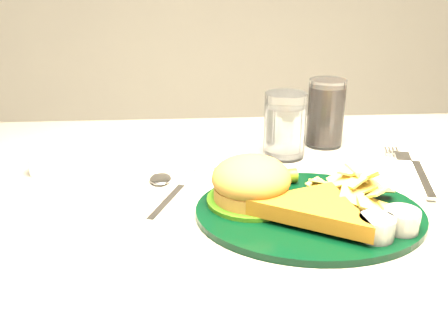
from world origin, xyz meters
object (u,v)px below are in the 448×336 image
at_px(dinner_plate, 310,193).
at_px(fork_napkin, 420,176).
at_px(cola_glass, 326,113).
at_px(water_glass, 285,125).

height_order(dinner_plate, fork_napkin, dinner_plate).
height_order(dinner_plate, cola_glass, cola_glass).
height_order(cola_glass, fork_napkin, cola_glass).
bearing_deg(dinner_plate, fork_napkin, 34.28).
distance_m(cola_glass, fork_napkin, 0.21).
relative_size(cola_glass, fork_napkin, 0.66).
xyz_separation_m(water_glass, cola_glass, (0.09, 0.05, 0.01)).
xyz_separation_m(dinner_plate, fork_napkin, (0.20, 0.11, -0.03)).
relative_size(dinner_plate, fork_napkin, 1.62).
xyz_separation_m(cola_glass, fork_napkin, (0.11, -0.17, -0.06)).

